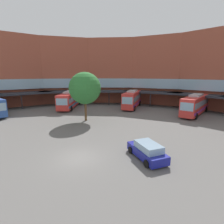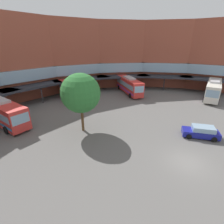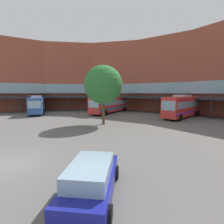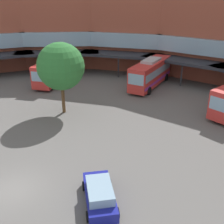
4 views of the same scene
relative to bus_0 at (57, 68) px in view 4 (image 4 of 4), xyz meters
name	(u,v)px [view 4 (image 4 of 4)]	position (x,y,z in m)	size (l,w,h in m)	color
ground_plane	(14,190)	(12.89, -22.85, -1.92)	(120.49, 120.49, 0.00)	#605E5B
station_building	(142,31)	(12.89, 1.89, 5.97)	(76.67, 35.89, 16.60)	#9E4C38
bus_0	(57,68)	(0.00, 0.00, 0.00)	(5.42, 12.64, 3.79)	red
bus_3	(151,73)	(13.90, 3.36, 0.09)	(3.13, 10.57, 3.98)	red
parked_car	(100,194)	(18.99, -21.34, -1.18)	(4.05, 4.61, 1.53)	navy
plaza_tree	(61,67)	(8.18, -10.04, 3.44)	(5.15, 5.15, 7.95)	brown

